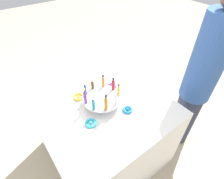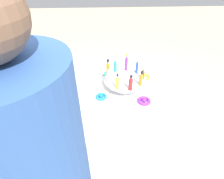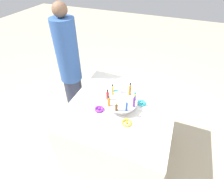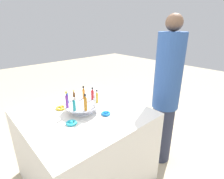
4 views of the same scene
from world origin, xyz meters
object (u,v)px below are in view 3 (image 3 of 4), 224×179
Objects in this scene: bottle_purple at (134,101)px; bottle_amber at (130,89)px; bottle_clear at (121,88)px; bottle_red at (108,95)px; bottle_brown at (116,107)px; ribbon_bow_teal at (142,103)px; bottle_orange at (109,101)px; ribbon_bow_gold at (127,123)px; person_figure at (70,69)px; bottle_blue at (127,106)px; ribbon_bow_purple at (99,109)px; bottle_teal at (135,96)px; ribbon_bow_blue at (116,92)px; display_stand at (121,103)px.

bottle_purple is 1.00× the size of bottle_amber.
bottle_red is (-0.15, 0.09, 0.00)m from bottle_clear.
bottle_brown is 0.34m from ribbon_bow_teal.
bottle_purple is 0.24m from bottle_orange.
bottle_orange is at bearing 68.76° from ribbon_bow_gold.
bottle_amber is 0.90m from person_figure.
ribbon_bow_gold is at bearing -157.11° from bottle_blue.
ribbon_bow_gold is at bearing -122.37° from bottle_red.
bottle_amber is 0.19m from ribbon_bow_teal.
bottle_orange is 1.32× the size of bottle_brown.
ribbon_bow_teal is at bearing -91.61° from bottle_clear.
bottle_red is 0.16m from ribbon_bow_purple.
bottle_teal is 0.09m from bottle_amber.
bottle_red reaches higher than ribbon_bow_blue.
ribbon_bow_teal is at bearing 10.41° from person_figure.
bottle_clear is 0.15m from ribbon_bow_blue.
ribbon_bow_purple is at bearing 123.24° from display_stand.
bottle_red is 0.09m from bottle_orange.
display_stand is 0.16m from bottle_orange.
bottle_red is at bearing 114.39° from ribbon_bow_teal.
ribbon_bow_gold is at bearing -166.59° from bottle_amber.
bottle_purple is 0.20m from ribbon_bow_teal.
ribbon_bow_teal is at bearing -19.47° from bottle_purple.
bottle_orange is 1.36× the size of ribbon_bow_teal.
bottle_orange is 0.38m from ribbon_bow_teal.
ribbon_bow_teal is at bearing -51.48° from bottle_teal.
bottle_red reaches higher than display_stand.
ribbon_bow_blue is at bearing 71.11° from bottle_amber.
bottle_brown is at bearing 149.90° from bottle_teal.
bottle_red is (-0.15, 0.18, -0.01)m from bottle_amber.
bottle_clear is at bearing 9.90° from bottle_brown.
ribbon_bow_blue is at bearing 9.82° from person_figure.
bottle_brown reaches higher than ribbon_bow_purple.
bottle_orange is 0.18m from bottle_blue.
person_figure is at bearing 72.93° from bottle_teal.
ribbon_bow_gold is (-0.31, -0.07, -0.14)m from bottle_amber.
bottle_red is at bearing 149.90° from bottle_clear.
person_figure is (0.17, 0.69, 0.04)m from ribbon_bow_blue.
bottle_red is 1.35× the size of ribbon_bow_teal.
bottle_red reaches higher than ribbon_bow_teal.
bottle_purple reaches higher than bottle_teal.
bottle_teal is 0.15m from ribbon_bow_teal.
bottle_teal is at bearing -30.10° from bottle_brown.
bottle_red is at bearing 29.90° from bottle_orange.
bottle_orange is at bearing 169.90° from bottle_clear.
ribbon_bow_teal is 0.31m from ribbon_bow_blue.
ribbon_bow_blue is (0.29, 0.03, -0.12)m from bottle_orange.
ribbon_bow_teal is at bearing -50.44° from bottle_orange.
bottle_blue is 1.31× the size of ribbon_bow_purple.
person_figure is (0.23, 0.86, -0.09)m from bottle_amber.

